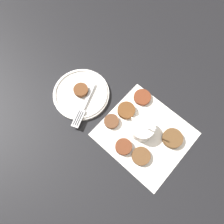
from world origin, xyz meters
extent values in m
plane|color=black|center=(0.00, 0.00, 0.00)|extent=(4.00, 4.00, 0.00)
cube|color=white|center=(-0.02, 0.00, 0.00)|extent=(0.32, 0.30, 0.00)
cylinder|color=white|center=(0.00, 0.00, 0.03)|extent=(0.09, 0.09, 0.05)
cylinder|color=orange|center=(0.00, 0.00, 0.02)|extent=(0.07, 0.07, 0.03)
cone|color=white|center=(0.05, 0.00, 0.05)|extent=(0.02, 0.02, 0.02)
cylinder|color=silver|center=(-0.02, -0.01, 0.06)|extent=(0.05, 0.02, 0.08)
cylinder|color=brown|center=(-0.10, -0.05, 0.01)|extent=(0.07, 0.07, 0.02)
cylinder|color=brown|center=(0.09, -0.02, 0.01)|extent=(0.07, 0.07, 0.02)
cylinder|color=brown|center=(-0.06, 0.07, 0.01)|extent=(0.07, 0.07, 0.01)
cylinder|color=brown|center=(0.09, -0.10, 0.01)|extent=(0.07, 0.07, 0.01)
cylinder|color=brown|center=(0.10, 0.05, 0.01)|extent=(0.06, 0.06, 0.02)
cylinder|color=brown|center=(0.01, 0.09, 0.01)|extent=(0.06, 0.06, 0.02)
cylinder|color=white|center=(0.27, 0.05, 0.01)|extent=(0.22, 0.22, 0.01)
torus|color=white|center=(0.27, 0.05, 0.02)|extent=(0.21, 0.21, 0.01)
cylinder|color=brown|center=(0.28, 0.05, 0.03)|extent=(0.06, 0.06, 0.02)
cube|color=silver|center=(0.24, 0.04, 0.02)|extent=(0.06, 0.12, 0.00)
cube|color=silver|center=(0.20, 0.13, 0.02)|extent=(0.06, 0.08, 0.00)
cube|color=black|center=(0.21, 0.13, 0.02)|extent=(0.03, 0.06, 0.00)
cube|color=black|center=(0.20, 0.13, 0.02)|extent=(0.03, 0.06, 0.00)
cube|color=black|center=(0.19, 0.13, 0.02)|extent=(0.03, 0.06, 0.00)
camera|label=1|loc=(-0.08, 0.24, 0.79)|focal=35.00mm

